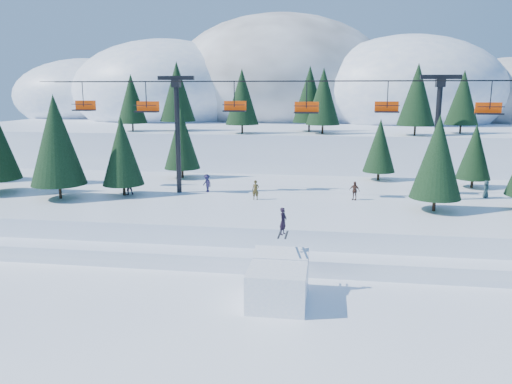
# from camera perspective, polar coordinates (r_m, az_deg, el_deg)

# --- Properties ---
(ground) EXTENTS (160.00, 160.00, 0.00)m
(ground) POSITION_cam_1_polar(r_m,az_deg,el_deg) (27.58, -1.41, -13.17)
(ground) COLOR white
(ground) RESTS_ON ground
(mid_shelf) EXTENTS (70.00, 22.00, 2.50)m
(mid_shelf) POSITION_cam_1_polar(r_m,az_deg,el_deg) (44.12, 2.56, -1.97)
(mid_shelf) COLOR white
(mid_shelf) RESTS_ON ground
(berm) EXTENTS (70.00, 6.00, 1.10)m
(berm) POSITION_cam_1_polar(r_m,az_deg,el_deg) (34.75, 0.84, -6.89)
(berm) COLOR white
(berm) RESTS_ON ground
(mountain_ridge) EXTENTS (119.00, 60.00, 26.46)m
(mountain_ridge) POSITION_cam_1_polar(r_m,az_deg,el_deg) (98.51, 2.97, 10.39)
(mountain_ridge) COLOR white
(mountain_ridge) RESTS_ON ground
(jump_kicker) EXTENTS (3.15, 4.37, 5.04)m
(jump_kicker) POSITION_cam_1_polar(r_m,az_deg,el_deg) (27.94, 2.56, -10.23)
(jump_kicker) COLOR white
(jump_kicker) RESTS_ON ground
(chairlift) EXTENTS (46.00, 3.21, 10.28)m
(chairlift) POSITION_cam_1_polar(r_m,az_deg,el_deg) (42.91, 4.23, 8.54)
(chairlift) COLOR black
(chairlift) RESTS_ON mid_shelf
(conifer_stand) EXTENTS (63.20, 17.05, 9.17)m
(conifer_stand) POSITION_cam_1_polar(r_m,az_deg,el_deg) (43.50, 3.90, 5.47)
(conifer_stand) COLOR black
(conifer_stand) RESTS_ON mid_shelf
(distant_skiers) EXTENTS (31.80, 4.32, 1.87)m
(distant_skiers) POSITION_cam_1_polar(r_m,az_deg,el_deg) (43.54, -1.21, 0.68)
(distant_skiers) COLOR #22383C
(distant_skiers) RESTS_ON mid_shelf
(banner_near) EXTENTS (2.86, 0.18, 0.90)m
(banner_near) POSITION_cam_1_polar(r_m,az_deg,el_deg) (31.89, 13.76, -8.96)
(banner_near) COLOR black
(banner_near) RESTS_ON ground
(banner_far) EXTENTS (2.84, 0.38, 0.90)m
(banner_far) POSITION_cam_1_polar(r_m,az_deg,el_deg) (32.26, 15.12, -8.80)
(banner_far) COLOR black
(banner_far) RESTS_ON ground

